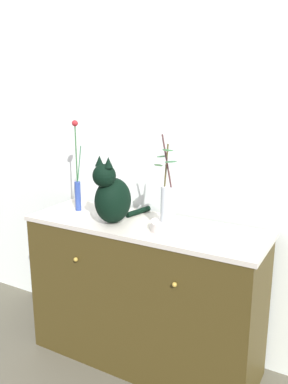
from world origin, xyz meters
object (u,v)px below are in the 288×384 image
at_px(sideboard, 144,294).
at_px(bowl_porcelain, 168,226).
at_px(vase_glass_clear, 168,200).
at_px(cat_sitting, 112,196).
at_px(vase_slim_green, 77,182).

relative_size(sideboard, bowl_porcelain, 7.50).
bearing_deg(vase_glass_clear, cat_sitting, -173.09).
xyz_separation_m(vase_slim_green, bowl_porcelain, (0.64, -0.06, -0.15)).
height_order(sideboard, cat_sitting, cat_sitting).
distance_m(vase_slim_green, vase_glass_clear, 0.64).
xyz_separation_m(cat_sitting, bowl_porcelain, (0.32, 0.04, -0.13)).
xyz_separation_m(sideboard, vase_glass_clear, (0.16, -0.03, 0.59)).
bearing_deg(vase_slim_green, bowl_porcelain, -5.28).
bearing_deg(cat_sitting, vase_slim_green, 162.55).
bearing_deg(vase_slim_green, cat_sitting, -17.45).
xyz_separation_m(sideboard, vase_slim_green, (-0.48, 0.03, 0.60)).
bearing_deg(vase_glass_clear, vase_slim_green, 174.57).
bearing_deg(vase_glass_clear, bowl_porcelain, 68.35).
height_order(sideboard, vase_glass_clear, vase_glass_clear).
relative_size(cat_sitting, vase_glass_clear, 0.92).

